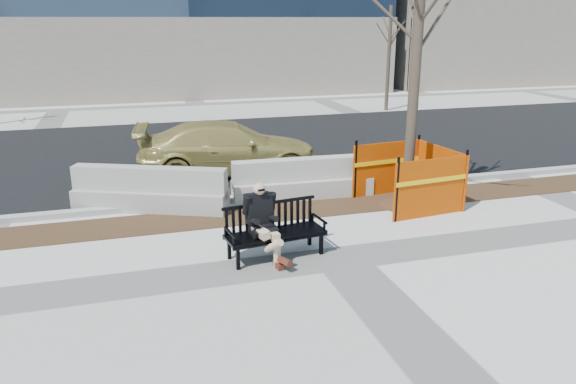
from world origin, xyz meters
The scene contains 11 objects.
ground centered at (0.00, 0.00, 0.00)m, with size 120.00×120.00×0.00m, color beige.
mulch_strip centered at (0.00, 2.60, 0.00)m, with size 40.00×1.20×0.02m, color #47301C.
asphalt_street centered at (0.00, 8.80, 0.00)m, with size 60.00×10.40×0.01m, color black.
curb centered at (0.00, 3.55, 0.06)m, with size 60.00×0.25×0.12m, color #9E9B93.
bench centered at (-1.04, 0.38, 0.00)m, with size 1.75×0.63×0.93m, color black, non-canonical shape.
seated_man centered at (-1.27, 0.40, 0.00)m, with size 0.56×0.94×1.31m, color black, non-canonical shape.
tree_fence centered at (2.48, 2.27, 0.00)m, with size 2.69×2.69×6.72m, color #E04F00, non-canonical shape.
sedan centered at (-0.81, 5.93, 0.00)m, with size 1.92×4.72×1.37m, color #A7964B.
jersey_barrier_left centered at (-2.96, 3.52, 0.00)m, with size 3.32×0.66×0.95m, color #99978F, non-canonical shape.
jersey_barrier_right centered at (0.44, 3.42, 0.00)m, with size 3.23×0.65×0.93m, color #ABA9A0, non-canonical shape.
far_tree_right centered at (7.92, 14.39, 0.00)m, with size 1.79×1.79×4.84m, color #4A3E2F, non-canonical shape.
Camera 1 is at (-3.32, -8.08, 3.93)m, focal length 34.39 mm.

